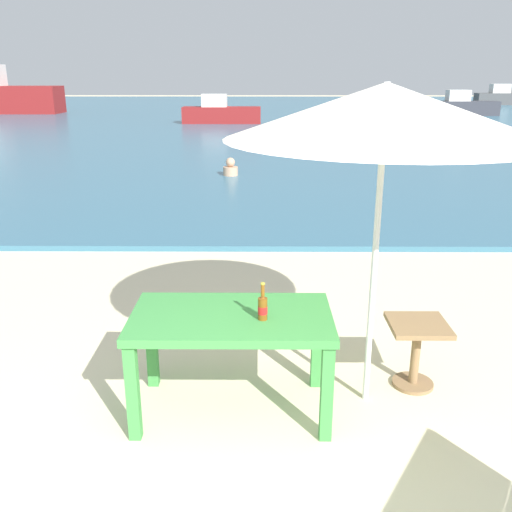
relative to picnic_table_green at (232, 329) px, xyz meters
name	(u,v)px	position (x,y,z in m)	size (l,w,h in m)	color
sea_water	(262,115)	(0.32, 28.78, -0.61)	(120.00, 50.00, 0.08)	#386B84
picnic_table_green	(232,329)	(0.00, 0.00, 0.00)	(1.40, 0.80, 0.76)	#3D8C42
beer_bottle_amber	(263,307)	(0.22, -0.08, 0.20)	(0.07, 0.07, 0.26)	brown
patio_umbrella	(385,112)	(1.00, 0.15, 1.47)	(2.10, 2.10, 2.30)	silver
side_table_wood	(416,345)	(1.41, 0.34, -0.30)	(0.44, 0.44, 0.54)	olive
swimmer_person	(231,169)	(-0.48, 9.33, -0.41)	(0.34, 0.34, 0.41)	tan
boat_cargo_ship	(462,106)	(11.38, 28.35, -0.08)	(3.75, 1.02, 1.36)	#38383F
boat_ferry	(221,113)	(-1.64, 23.28, -0.09)	(3.64, 0.99, 1.32)	maroon
boat_barge	(503,97)	(18.05, 39.02, -0.04)	(4.06, 1.11, 1.48)	#4C4C4C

